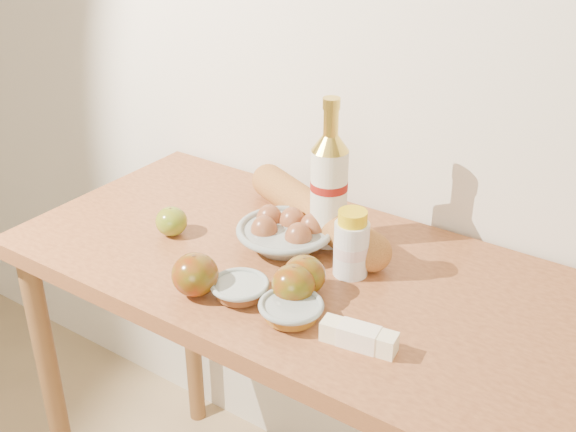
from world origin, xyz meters
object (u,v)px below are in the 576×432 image
(table, at_px, (296,312))
(cream_bottle, at_px, (351,245))
(bourbon_bottle, at_px, (329,186))
(baguette, at_px, (315,213))
(egg_bowl, at_px, (286,233))

(table, xyz_separation_m, cream_bottle, (0.11, 0.03, 0.19))
(table, distance_m, bourbon_bottle, 0.28)
(table, relative_size, baguette, 2.55)
(table, relative_size, egg_bowl, 4.95)
(table, height_order, baguette, baguette)
(table, bearing_deg, bourbon_bottle, 87.43)
(bourbon_bottle, distance_m, baguette, 0.11)
(egg_bowl, bearing_deg, bourbon_bottle, 46.62)
(bourbon_bottle, distance_m, cream_bottle, 0.15)
(table, distance_m, cream_bottle, 0.22)
(egg_bowl, relative_size, baguette, 0.51)
(table, xyz_separation_m, egg_bowl, (-0.06, 0.05, 0.15))
(bourbon_bottle, relative_size, cream_bottle, 2.31)
(baguette, bearing_deg, egg_bowl, -74.58)
(cream_bottle, height_order, egg_bowl, cream_bottle)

